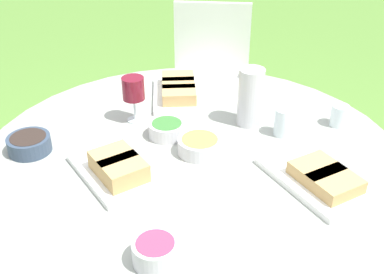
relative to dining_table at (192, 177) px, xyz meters
name	(u,v)px	position (x,y,z in m)	size (l,w,h in m)	color
dining_table	(192,177)	(0.00, 0.00, 0.00)	(1.43, 1.43, 0.75)	#4C4C51
chair_near_right	(210,71)	(-0.06, -1.21, -0.12)	(0.46, 0.44, 0.89)	silver
water_pitcher	(250,97)	(-0.20, -0.20, 0.21)	(0.10, 0.09, 0.22)	silver
wine_glass	(133,90)	(0.22, -0.21, 0.23)	(0.08, 0.08, 0.18)	silver
platter_bread_main	(320,178)	(-0.40, 0.17, 0.13)	(0.36, 0.41, 0.06)	white
platter_charcuterie	(117,168)	(0.23, 0.15, 0.14)	(0.34, 0.37, 0.08)	white
platter_sandwich_side	(179,90)	(0.07, -0.41, 0.13)	(0.23, 0.33, 0.07)	white
bowl_fries	(200,145)	(-0.03, 0.00, 0.13)	(0.15, 0.15, 0.05)	silver
bowl_salad	(167,129)	(0.09, -0.10, 0.13)	(0.13, 0.13, 0.05)	silver
bowl_olives	(29,143)	(0.55, 0.01, 0.13)	(0.14, 0.14, 0.06)	#334256
bowl_dip_red	(156,251)	(0.07, 0.50, 0.14)	(0.12, 0.12, 0.06)	silver
cup_water_near	(283,122)	(-0.32, -0.13, 0.15)	(0.06, 0.06, 0.10)	silver
cup_water_far	(339,116)	(-0.53, -0.20, 0.14)	(0.06, 0.06, 0.08)	silver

